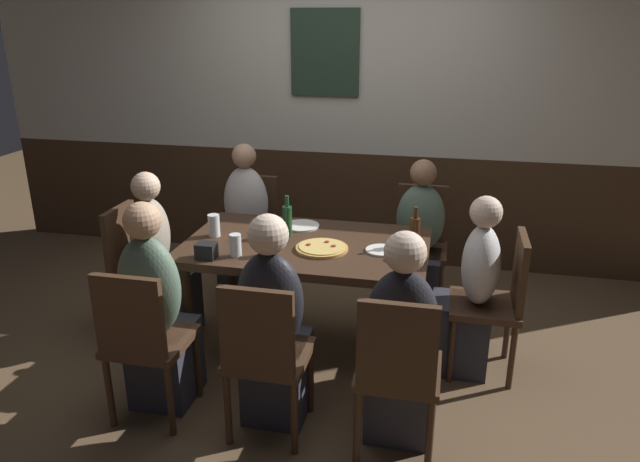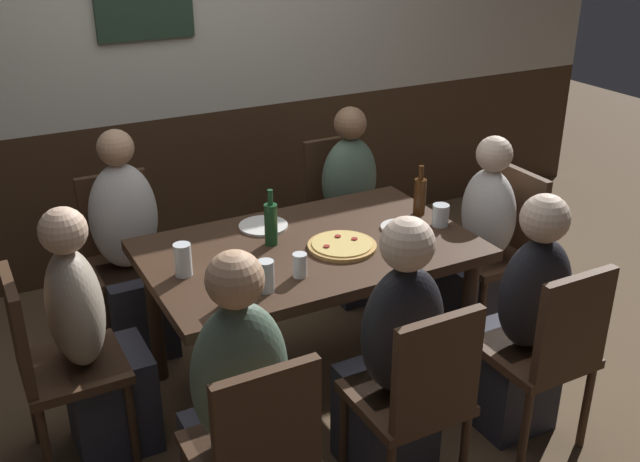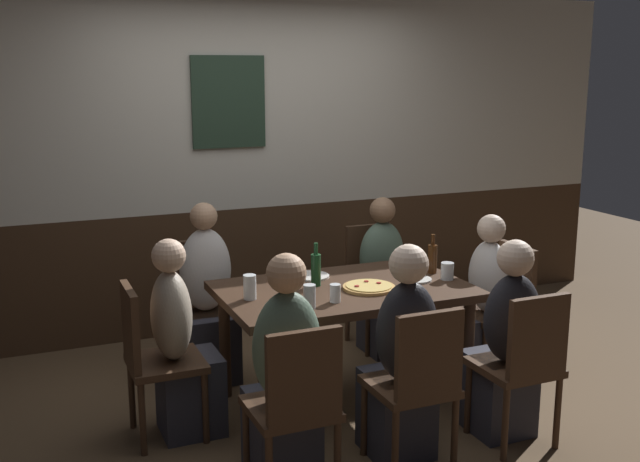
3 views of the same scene
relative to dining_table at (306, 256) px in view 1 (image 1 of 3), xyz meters
name	(u,v)px [view 1 (image 1 of 3)]	position (x,y,z in m)	size (l,w,h in m)	color
ground_plane	(307,349)	(0.00, 0.00, -0.65)	(12.00, 12.00, 0.00)	brown
wall_back	(352,111)	(0.00, 1.65, 0.65)	(6.40, 0.13, 2.60)	#3D2819
dining_table	(306,256)	(0.00, 0.00, 0.00)	(1.47, 0.91, 0.74)	#382316
chair_right_near	(398,368)	(0.65, -0.87, -0.16)	(0.40, 0.40, 0.88)	#422B1C
chair_left_near	(143,337)	(-0.65, -0.87, -0.16)	(0.40, 0.40, 0.88)	#422B1C
chair_head_west	(138,264)	(-1.15, 0.00, -0.16)	(0.40, 0.40, 0.88)	#422B1C
chair_left_far	(252,227)	(-0.65, 0.87, -0.16)	(0.40, 0.40, 0.88)	#422B1C
chair_head_east	(498,297)	(1.15, 0.00, -0.16)	(0.40, 0.40, 0.88)	#422B1C
chair_mid_near	(264,352)	(0.00, -0.87, -0.16)	(0.40, 0.40, 0.88)	#422B1C
chair_right_far	(420,239)	(0.65, 0.87, -0.16)	(0.40, 0.40, 0.88)	#422B1C
person_right_near	(401,353)	(0.65, -0.71, -0.18)	(0.34, 0.37, 1.13)	#2D2D38
person_left_near	(157,322)	(-0.65, -0.71, -0.15)	(0.34, 0.37, 1.18)	#2D2D38
person_head_west	(161,269)	(-0.99, 0.00, -0.18)	(0.37, 0.34, 1.13)	#2D2D38
person_left_far	(245,234)	(-0.65, 0.71, -0.16)	(0.34, 0.37, 1.17)	#2D2D38
person_head_east	(469,300)	(0.99, 0.00, -0.19)	(0.37, 0.34, 1.10)	#2D2D38
person_mid_near	(274,336)	(0.00, -0.71, -0.16)	(0.34, 0.37, 1.16)	#2D2D38
person_right_far	(418,251)	(0.65, 0.71, -0.18)	(0.34, 0.37, 1.12)	#2D2D38
pizza	(322,248)	(0.12, -0.09, 0.10)	(0.31, 0.31, 0.03)	tan
pint_glass_stout	(214,226)	(-0.59, -0.01, 0.15)	(0.07, 0.07, 0.14)	silver
pint_glass_pale	(267,248)	(-0.17, -0.25, 0.13)	(0.06, 0.06, 0.10)	silver
highball_clear	(414,250)	(0.65, -0.10, 0.13)	(0.08, 0.08, 0.11)	silver
tumbler_water	(236,247)	(-0.34, -0.29, 0.14)	(0.07, 0.07, 0.13)	silver
beer_bottle_green	(287,220)	(-0.14, 0.09, 0.19)	(0.06, 0.06, 0.26)	#194723
beer_bottle_brown	(415,232)	(0.65, 0.07, 0.19)	(0.06, 0.06, 0.25)	#42230F
plate_white_large	(302,226)	(-0.10, 0.28, 0.09)	(0.23, 0.23, 0.01)	white
plate_white_small	(382,250)	(0.47, -0.04, 0.09)	(0.19, 0.19, 0.01)	white
condiment_caddy	(206,251)	(-0.50, -0.36, 0.13)	(0.11, 0.09, 0.09)	black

